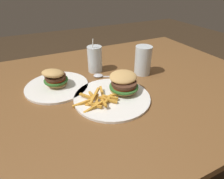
% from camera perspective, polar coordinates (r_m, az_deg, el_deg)
% --- Properties ---
extents(dining_table, '(1.65, 1.03, 0.71)m').
position_cam_1_polar(dining_table, '(0.89, -5.67, -5.84)').
color(dining_table, brown).
rests_on(dining_table, ground_plane).
extents(meal_plate_near, '(0.32, 0.31, 0.10)m').
position_cam_1_polar(meal_plate_near, '(0.77, 1.47, -0.45)').
color(meal_plate_near, white).
rests_on(meal_plate_near, dining_table).
extents(beer_glass, '(0.08, 0.08, 0.14)m').
position_cam_1_polar(beer_glass, '(0.95, 9.39, 8.55)').
color(beer_glass, silver).
rests_on(beer_glass, dining_table).
extents(juice_glass, '(0.07, 0.07, 0.18)m').
position_cam_1_polar(juice_glass, '(0.97, -5.24, 8.93)').
color(juice_glass, silver).
rests_on(juice_glass, dining_table).
extents(spoon, '(0.14, 0.09, 0.01)m').
position_cam_1_polar(spoon, '(0.93, -3.68, 4.21)').
color(spoon, silver).
rests_on(spoon, dining_table).
extents(meal_plate_far, '(0.28, 0.28, 0.10)m').
position_cam_1_polar(meal_plate_far, '(0.86, -16.67, 2.09)').
color(meal_plate_far, white).
rests_on(meal_plate_far, dining_table).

